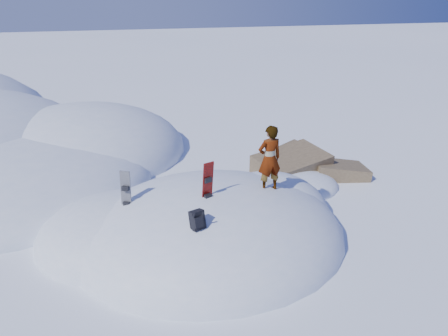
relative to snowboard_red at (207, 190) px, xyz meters
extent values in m
plane|color=white|center=(0.16, 0.43, -1.65)|extent=(120.00, 120.00, 0.00)
ellipsoid|color=silver|center=(0.16, 0.43, -1.65)|extent=(7.00, 6.00, 3.00)
ellipsoid|color=silver|center=(-2.04, 1.03, -1.65)|extent=(4.40, 4.00, 2.20)
ellipsoid|color=silver|center=(1.96, 1.23, -1.65)|extent=(3.60, 3.20, 2.50)
ellipsoid|color=silver|center=(-5.84, 5.43, -1.65)|extent=(10.00, 9.00, 2.80)
ellipsoid|color=silver|center=(-3.34, 7.93, -1.65)|extent=(8.00, 8.00, 3.60)
ellipsoid|color=silver|center=(-5.34, 4.43, -1.65)|extent=(6.00, 5.00, 1.80)
cube|color=brown|center=(3.76, 3.83, -1.55)|extent=(2.82, 2.41, 1.62)
cube|color=brown|center=(5.36, 3.43, -1.75)|extent=(2.16, 1.80, 1.33)
cube|color=brown|center=(4.36, 5.03, -1.65)|extent=(2.08, 2.01, 1.10)
ellipsoid|color=silver|center=(3.36, 2.83, -1.65)|extent=(3.20, 2.40, 1.00)
cube|color=red|center=(0.00, 0.01, -0.02)|extent=(0.33, 0.28, 1.46)
cube|color=black|center=(0.00, -0.04, 0.27)|extent=(0.20, 0.17, 0.13)
cube|color=black|center=(0.00, -0.04, -0.16)|extent=(0.20, 0.17, 0.13)
cube|color=black|center=(-1.87, 0.64, -0.30)|extent=(0.28, 0.22, 1.37)
cube|color=black|center=(-1.87, 0.59, -0.02)|extent=(0.19, 0.16, 0.12)
cube|color=black|center=(-1.87, 0.59, -0.43)|extent=(0.19, 0.16, 0.12)
cube|color=black|center=(-0.44, -1.01, -0.19)|extent=(0.37, 0.37, 0.45)
cube|color=black|center=(-0.44, -1.14, -0.18)|extent=(0.24, 0.20, 0.24)
cylinder|color=black|center=(-0.53, -1.12, -0.08)|extent=(0.03, 0.17, 0.30)
cylinder|color=black|center=(-0.35, -1.12, -0.08)|extent=(0.03, 0.17, 0.30)
cube|color=black|center=(-2.12, -1.17, -1.55)|extent=(0.70, 0.55, 0.17)
cube|color=black|center=(-1.84, -0.98, -1.48)|extent=(0.41, 0.36, 0.12)
imported|color=slate|center=(1.65, 0.35, 0.49)|extent=(0.68, 0.50, 1.72)
camera|label=1|loc=(-1.89, -9.08, 4.43)|focal=35.00mm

